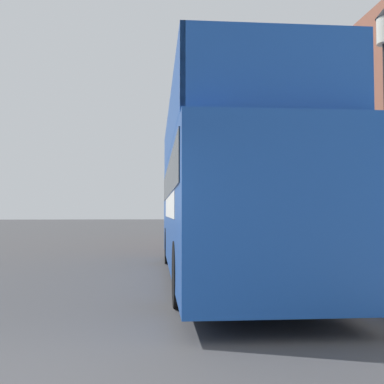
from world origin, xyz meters
TOP-DOWN VIEW (x-y plane):
  - ground_plane at (0.00, 21.00)m, footprint 144.00×144.00m
  - sidewalk at (6.48, 18.00)m, footprint 3.47×108.00m
  - brick_terrace_rear at (11.21, 16.67)m, footprint 6.00×17.98m
  - tour_bus at (3.08, 6.63)m, footprint 2.77×10.31m
  - parked_car_ahead_of_bus at (3.67, 14.16)m, footprint 1.91×4.34m
  - pedestrian_third at (7.02, 7.28)m, footprint 0.45×0.25m
  - lamp_post_second at (5.23, 12.94)m, footprint 0.35×0.35m

SIDE VIEW (x-z plane):
  - ground_plane at x=0.00m, z-range 0.00..0.00m
  - sidewalk at x=6.48m, z-range 0.00..0.14m
  - parked_car_ahead_of_bus at x=3.67m, z-range -0.04..1.33m
  - pedestrian_third at x=7.02m, z-range 0.31..2.02m
  - tour_bus at x=3.08m, z-range -0.19..3.74m
  - lamp_post_second at x=5.23m, z-range 1.08..6.21m
  - brick_terrace_rear at x=11.21m, z-range 0.00..10.36m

